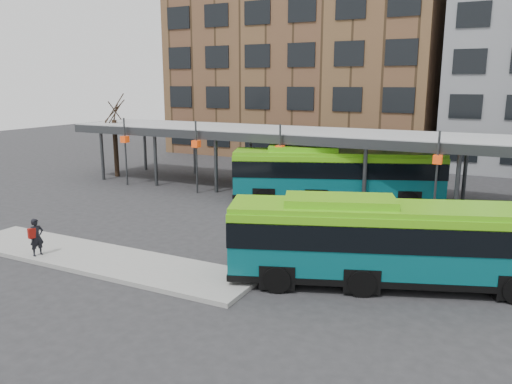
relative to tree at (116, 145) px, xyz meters
name	(u,v)px	position (x,y,z in m)	size (l,w,h in m)	color
ground	(250,259)	(18.00, -12.00, -2.43)	(120.00, 120.00, 0.00)	#28282B
boarding_island	(99,259)	(12.50, -15.00, -2.34)	(14.00, 3.00, 0.18)	gray
canopy	(343,137)	(17.94, 0.87, 1.47)	(40.00, 6.53, 4.80)	#999B9E
tree	(116,145)	(0.00, 0.00, 0.00)	(1.64, 1.64, 5.60)	black
building_brick	(307,44)	(8.00, 20.00, 8.57)	(26.00, 14.00, 22.00)	brown
bus_front	(392,240)	(23.79, -12.06, -0.74)	(11.90, 6.42, 3.24)	#08545B
bus_rear	(336,173)	(18.00, -0.59, -0.63)	(12.66, 7.03, 3.46)	#08545B
pedestrian	(36,237)	(10.09, -16.00, -1.46)	(0.52, 0.67, 1.57)	black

